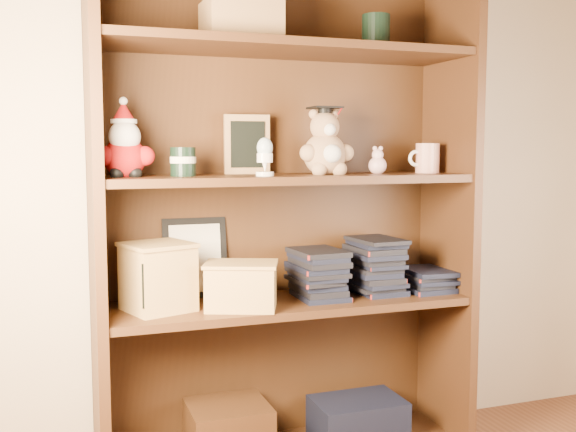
# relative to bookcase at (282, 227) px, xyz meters

# --- Properties ---
(bookcase) EXTENTS (1.20, 0.35, 1.60)m
(bookcase) POSITION_rel_bookcase_xyz_m (0.00, 0.00, 0.00)
(bookcase) COLOR #432613
(bookcase) RESTS_ON ground
(shelf_lower) EXTENTS (1.14, 0.33, 0.02)m
(shelf_lower) POSITION_rel_bookcase_xyz_m (0.00, -0.05, -0.24)
(shelf_lower) COLOR #432613
(shelf_lower) RESTS_ON ground
(shelf_upper) EXTENTS (1.14, 0.33, 0.02)m
(shelf_upper) POSITION_rel_bookcase_xyz_m (0.00, -0.05, 0.16)
(shelf_upper) COLOR #432613
(shelf_upper) RESTS_ON ground
(santa_plush) EXTENTS (0.17, 0.12, 0.24)m
(santa_plush) POSITION_rel_bookcase_xyz_m (-0.50, -0.06, 0.26)
(santa_plush) COLOR #A50F0F
(santa_plush) RESTS_ON shelf_upper
(teachers_tin) EXTENTS (0.08, 0.08, 0.09)m
(teachers_tin) POSITION_rel_bookcase_xyz_m (-0.33, -0.05, 0.22)
(teachers_tin) COLOR black
(teachers_tin) RESTS_ON shelf_upper
(chalkboard_plaque) EXTENTS (0.15, 0.08, 0.19)m
(chalkboard_plaque) POSITION_rel_bookcase_xyz_m (-0.10, 0.06, 0.26)
(chalkboard_plaque) COLOR #9E7547
(chalkboard_plaque) RESTS_ON shelf_upper
(egg_cup) EXTENTS (0.05, 0.05, 0.11)m
(egg_cup) POSITION_rel_bookcase_xyz_m (-0.10, -0.13, 0.23)
(egg_cup) COLOR white
(egg_cup) RESTS_ON shelf_upper
(grad_teddy_bear) EXTENTS (0.18, 0.16, 0.22)m
(grad_teddy_bear) POSITION_rel_bookcase_xyz_m (0.13, -0.06, 0.26)
(grad_teddy_bear) COLOR #A97F59
(grad_teddy_bear) RESTS_ON shelf_upper
(pink_figurine) EXTENTS (0.06, 0.06, 0.09)m
(pink_figurine) POSITION_rel_bookcase_xyz_m (0.31, -0.05, 0.21)
(pink_figurine) COLOR beige
(pink_figurine) RESTS_ON shelf_upper
(teacher_mug) EXTENTS (0.11, 0.08, 0.10)m
(teacher_mug) POSITION_rel_bookcase_xyz_m (0.50, -0.05, 0.22)
(teacher_mug) COLOR silver
(teacher_mug) RESTS_ON shelf_upper
(certificate_frame) EXTENTS (0.21, 0.05, 0.26)m
(certificate_frame) POSITION_rel_bookcase_xyz_m (-0.27, 0.09, -0.10)
(certificate_frame) COLOR black
(certificate_frame) RESTS_ON shelf_lower
(treats_box) EXTENTS (0.24, 0.24, 0.20)m
(treats_box) POSITION_rel_bookcase_xyz_m (-0.41, -0.05, -0.13)
(treats_box) COLOR tan
(treats_box) RESTS_ON shelf_lower
(pencils_box) EXTENTS (0.26, 0.22, 0.14)m
(pencils_box) POSITION_rel_bookcase_xyz_m (-0.17, -0.12, -0.16)
(pencils_box) COLOR tan
(pencils_box) RESTS_ON shelf_lower
(book_stack_left) EXTENTS (0.14, 0.20, 0.16)m
(book_stack_left) POSITION_rel_bookcase_xyz_m (0.10, -0.05, -0.15)
(book_stack_left) COLOR black
(book_stack_left) RESTS_ON shelf_lower
(book_stack_mid) EXTENTS (0.14, 0.20, 0.19)m
(book_stack_mid) POSITION_rel_bookcase_xyz_m (0.31, -0.05, -0.13)
(book_stack_mid) COLOR black
(book_stack_mid) RESTS_ON shelf_lower
(book_stack_right) EXTENTS (0.14, 0.20, 0.08)m
(book_stack_right) POSITION_rel_bookcase_xyz_m (0.50, -0.05, -0.19)
(book_stack_right) COLOR black
(book_stack_right) RESTS_ON shelf_lower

